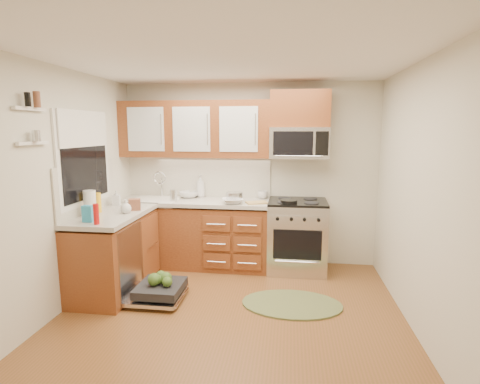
# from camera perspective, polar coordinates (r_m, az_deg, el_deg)

# --- Properties ---
(floor) EXTENTS (3.50, 3.50, 0.00)m
(floor) POSITION_cam_1_polar(r_m,az_deg,el_deg) (3.96, -1.62, -18.69)
(floor) COLOR brown
(floor) RESTS_ON ground
(ceiling) EXTENTS (3.50, 3.50, 0.00)m
(ceiling) POSITION_cam_1_polar(r_m,az_deg,el_deg) (3.55, -1.82, 19.72)
(ceiling) COLOR white
(ceiling) RESTS_ON ground
(wall_back) EXTENTS (3.50, 0.04, 2.50)m
(wall_back) POSITION_cam_1_polar(r_m,az_deg,el_deg) (5.26, 1.39, 2.70)
(wall_back) COLOR beige
(wall_back) RESTS_ON ground
(wall_front) EXTENTS (3.50, 0.04, 2.50)m
(wall_front) POSITION_cam_1_polar(r_m,az_deg,el_deg) (1.89, -10.49, -9.71)
(wall_front) COLOR beige
(wall_front) RESTS_ON ground
(wall_left) EXTENTS (0.04, 3.50, 2.50)m
(wall_left) POSITION_cam_1_polar(r_m,az_deg,el_deg) (4.20, -25.99, 0.04)
(wall_left) COLOR beige
(wall_left) RESTS_ON ground
(wall_right) EXTENTS (0.04, 3.50, 2.50)m
(wall_right) POSITION_cam_1_polar(r_m,az_deg,el_deg) (3.69, 26.17, -1.14)
(wall_right) COLOR beige
(wall_right) RESTS_ON ground
(base_cabinet_back) EXTENTS (2.05, 0.60, 0.85)m
(base_cabinet_back) POSITION_cam_1_polar(r_m,az_deg,el_deg) (5.26, -6.93, -6.53)
(base_cabinet_back) COLOR #5F2615
(base_cabinet_back) RESTS_ON ground
(base_cabinet_left) EXTENTS (0.60, 1.25, 0.85)m
(base_cabinet_left) POSITION_cam_1_polar(r_m,az_deg,el_deg) (4.68, -18.58, -9.00)
(base_cabinet_left) COLOR #5F2615
(base_cabinet_left) RESTS_ON ground
(countertop_back) EXTENTS (2.07, 0.64, 0.05)m
(countertop_back) POSITION_cam_1_polar(r_m,az_deg,el_deg) (5.15, -7.06, -1.46)
(countertop_back) COLOR #BCB7AC
(countertop_back) RESTS_ON base_cabinet_back
(countertop_left) EXTENTS (0.64, 1.27, 0.05)m
(countertop_left) POSITION_cam_1_polar(r_m,az_deg,el_deg) (4.55, -18.77, -3.33)
(countertop_left) COLOR #BCB7AC
(countertop_left) RESTS_ON base_cabinet_left
(backsplash_back) EXTENTS (2.05, 0.02, 0.57)m
(backsplash_back) POSITION_cam_1_polar(r_m,az_deg,el_deg) (5.38, -6.34, 2.37)
(backsplash_back) COLOR beige
(backsplash_back) RESTS_ON ground
(backsplash_left) EXTENTS (0.02, 1.25, 0.57)m
(backsplash_left) POSITION_cam_1_polar(r_m,az_deg,el_deg) (4.64, -22.24, 0.59)
(backsplash_left) COLOR beige
(backsplash_left) RESTS_ON ground
(upper_cabinets) EXTENTS (2.05, 0.35, 0.75)m
(upper_cabinets) POSITION_cam_1_polar(r_m,az_deg,el_deg) (5.18, -6.90, 9.46)
(upper_cabinets) COLOR #5F2615
(upper_cabinets) RESTS_ON ground
(cabinet_over_mw) EXTENTS (0.76, 0.35, 0.47)m
(cabinet_over_mw) POSITION_cam_1_polar(r_m,az_deg,el_deg) (5.03, 9.11, 12.38)
(cabinet_over_mw) COLOR #5F2615
(cabinet_over_mw) RESTS_ON ground
(range) EXTENTS (0.76, 0.64, 0.95)m
(range) POSITION_cam_1_polar(r_m,az_deg,el_deg) (5.07, 8.66, -6.60)
(range) COLOR silver
(range) RESTS_ON ground
(microwave) EXTENTS (0.76, 0.38, 0.40)m
(microwave) POSITION_cam_1_polar(r_m,az_deg,el_deg) (5.00, 8.99, 7.41)
(microwave) COLOR silver
(microwave) RESTS_ON ground
(sink) EXTENTS (0.62, 0.50, 0.26)m
(sink) POSITION_cam_1_polar(r_m,az_deg,el_deg) (5.30, -12.60, -2.40)
(sink) COLOR white
(sink) RESTS_ON ground
(dishwasher) EXTENTS (0.70, 0.60, 0.20)m
(dishwasher) POSITION_cam_1_polar(r_m,az_deg,el_deg) (4.38, -12.51, -14.58)
(dishwasher) COLOR silver
(dishwasher) RESTS_ON ground
(window) EXTENTS (0.03, 1.05, 1.05)m
(window) POSITION_cam_1_polar(r_m,az_deg,el_deg) (4.58, -22.66, 4.75)
(window) COLOR white
(window) RESTS_ON ground
(window_blind) EXTENTS (0.02, 0.96, 0.40)m
(window_blind) POSITION_cam_1_polar(r_m,az_deg,el_deg) (4.56, -22.65, 8.89)
(window_blind) COLOR white
(window_blind) RESTS_ON ground
(shelf_upper) EXTENTS (0.04, 0.40, 0.03)m
(shelf_upper) POSITION_cam_1_polar(r_m,az_deg,el_deg) (3.86, -29.39, 10.98)
(shelf_upper) COLOR white
(shelf_upper) RESTS_ON ground
(shelf_lower) EXTENTS (0.04, 0.40, 0.03)m
(shelf_lower) POSITION_cam_1_polar(r_m,az_deg,el_deg) (3.85, -29.03, 6.54)
(shelf_lower) COLOR white
(shelf_lower) RESTS_ON ground
(rug) EXTENTS (1.11, 0.76, 0.02)m
(rug) POSITION_cam_1_polar(r_m,az_deg,el_deg) (4.25, 7.90, -16.56)
(rug) COLOR olive
(rug) RESTS_ON ground
(skillet) EXTENTS (0.25, 0.25, 0.04)m
(skillet) POSITION_cam_1_polar(r_m,az_deg,el_deg) (4.79, 7.45, -1.43)
(skillet) COLOR black
(skillet) RESTS_ON range
(stock_pot) EXTENTS (0.29, 0.29, 0.13)m
(stock_pot) POSITION_cam_1_polar(r_m,az_deg,el_deg) (4.93, -0.83, -0.78)
(stock_pot) COLOR silver
(stock_pot) RESTS_ON countertop_back
(cutting_board) EXTENTS (0.31, 0.26, 0.02)m
(cutting_board) POSITION_cam_1_polar(r_m,az_deg,el_deg) (4.86, 2.57, -1.62)
(cutting_board) COLOR tan
(cutting_board) RESTS_ON countertop_back
(canister) EXTENTS (0.10, 0.10, 0.15)m
(canister) POSITION_cam_1_polar(r_m,az_deg,el_deg) (5.06, -10.13, -0.54)
(canister) COLOR silver
(canister) RESTS_ON countertop_back
(paper_towel_roll) EXTENTS (0.16, 0.16, 0.29)m
(paper_towel_roll) POSITION_cam_1_polar(r_m,az_deg,el_deg) (4.42, -21.91, -1.63)
(paper_towel_roll) COLOR white
(paper_towel_roll) RESTS_ON countertop_left
(mustard_bottle) EXTENTS (0.08, 0.08, 0.23)m
(mustard_bottle) POSITION_cam_1_polar(r_m,az_deg,el_deg) (4.62, -20.82, -1.52)
(mustard_bottle) COLOR yellow
(mustard_bottle) RESTS_ON countertop_left
(red_bottle) EXTENTS (0.07, 0.07, 0.21)m
(red_bottle) POSITION_cam_1_polar(r_m,az_deg,el_deg) (4.03, -21.07, -3.16)
(red_bottle) COLOR #B90F0F
(red_bottle) RESTS_ON countertop_left
(wooden_box) EXTENTS (0.16, 0.14, 0.13)m
(wooden_box) POSITION_cam_1_polar(r_m,az_deg,el_deg) (4.61, -15.76, -1.85)
(wooden_box) COLOR brown
(wooden_box) RESTS_ON countertop_left
(blue_carton) EXTENTS (0.11, 0.07, 0.17)m
(blue_carton) POSITION_cam_1_polar(r_m,az_deg,el_deg) (4.17, -22.15, -3.09)
(blue_carton) COLOR teal
(blue_carton) RESTS_ON countertop_left
(bowl_a) EXTENTS (0.34, 0.34, 0.07)m
(bowl_a) POSITION_cam_1_polar(r_m,az_deg,el_deg) (4.84, -1.13, -1.39)
(bowl_a) COLOR #999999
(bowl_a) RESTS_ON countertop_back
(bowl_b) EXTENTS (0.35, 0.35, 0.08)m
(bowl_b) POSITION_cam_1_polar(r_m,az_deg,el_deg) (5.31, -7.79, -0.40)
(bowl_b) COLOR #999999
(bowl_b) RESTS_ON countertop_back
(cup) EXTENTS (0.17, 0.17, 0.11)m
(cup) POSITION_cam_1_polar(r_m,az_deg,el_deg) (5.19, 3.45, -0.44)
(cup) COLOR #999999
(cup) RESTS_ON countertop_back
(soap_bottle_a) EXTENTS (0.12, 0.12, 0.31)m
(soap_bottle_a) POSITION_cam_1_polar(r_m,az_deg,el_deg) (5.32, -6.04, 0.91)
(soap_bottle_a) COLOR #999999
(soap_bottle_a) RESTS_ON countertop_back
(soap_bottle_b) EXTENTS (0.11, 0.11, 0.19)m
(soap_bottle_b) POSITION_cam_1_polar(r_m,az_deg,el_deg) (4.97, -18.33, -0.82)
(soap_bottle_b) COLOR #999999
(soap_bottle_b) RESTS_ON countertop_left
(soap_bottle_c) EXTENTS (0.14, 0.14, 0.16)m
(soap_bottle_c) POSITION_cam_1_polar(r_m,az_deg,el_deg) (4.47, -17.02, -2.11)
(soap_bottle_c) COLOR #999999
(soap_bottle_c) RESTS_ON countertop_left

